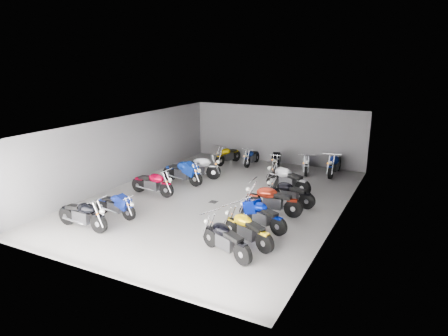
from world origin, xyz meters
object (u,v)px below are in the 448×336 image
(motorcycle_back_b, at_px, (228,155))
(motorcycle_left_f, at_px, (197,168))
(motorcycle_back_e, at_px, (306,163))
(motorcycle_back_f, at_px, (335,164))
(motorcycle_left_d, at_px, (153,183))
(motorcycle_left_e, at_px, (183,172))
(motorcycle_back_d, at_px, (277,160))
(motorcycle_right_b, at_px, (247,229))
(motorcycle_left_b, at_px, (116,205))
(motorcycle_right_d, at_px, (272,200))
(motorcycle_right_f, at_px, (287,179))
(motorcycle_left_a, at_px, (83,214))
(motorcycle_back_c, at_px, (252,157))
(motorcycle_right_c, at_px, (261,215))
(motorcycle_right_a, at_px, (225,239))
(motorcycle_right_e, at_px, (289,193))
(drain_grate, at_px, (213,202))

(motorcycle_back_b, bearing_deg, motorcycle_left_f, 101.64)
(motorcycle_back_e, relative_size, motorcycle_back_f, 0.86)
(motorcycle_left_d, height_order, motorcycle_left_e, motorcycle_left_e)
(motorcycle_back_d, bearing_deg, motorcycle_right_b, 92.54)
(motorcycle_left_d, relative_size, motorcycle_left_f, 0.97)
(motorcycle_left_b, xyz_separation_m, motorcycle_right_d, (5.12, 2.94, 0.09))
(motorcycle_left_b, distance_m, motorcycle_left_e, 4.66)
(motorcycle_left_b, distance_m, motorcycle_right_f, 7.49)
(motorcycle_left_b, distance_m, motorcycle_back_e, 10.28)
(motorcycle_left_b, relative_size, motorcycle_back_b, 0.93)
(motorcycle_left_a, xyz_separation_m, motorcycle_back_d, (3.36, 10.49, -0.03))
(motorcycle_back_c, distance_m, motorcycle_back_e, 3.13)
(motorcycle_right_c, xyz_separation_m, motorcycle_back_b, (-5.05, 7.48, -0.00))
(motorcycle_right_a, relative_size, motorcycle_back_c, 1.06)
(motorcycle_right_f, bearing_deg, motorcycle_right_e, -141.01)
(motorcycle_left_a, xyz_separation_m, motorcycle_left_d, (-0.04, 4.05, -0.01))
(motorcycle_right_c, bearing_deg, motorcycle_left_b, 124.25)
(motorcycle_right_a, relative_size, motorcycle_right_f, 0.89)
(motorcycle_right_f, bearing_deg, motorcycle_back_e, 19.57)
(motorcycle_left_b, distance_m, motorcycle_right_e, 6.81)
(motorcycle_right_d, relative_size, motorcycle_right_e, 1.08)
(motorcycle_left_d, height_order, motorcycle_back_d, motorcycle_left_d)
(drain_grate, bearing_deg, motorcycle_back_d, 84.32)
(motorcycle_right_a, xyz_separation_m, motorcycle_back_e, (-0.38, 10.00, -0.02))
(drain_grate, bearing_deg, motorcycle_right_b, -46.21)
(drain_grate, height_order, motorcycle_right_d, motorcycle_right_d)
(drain_grate, distance_m, motorcycle_back_d, 6.11)
(motorcycle_left_a, bearing_deg, motorcycle_left_b, 170.24)
(motorcycle_left_d, relative_size, motorcycle_right_a, 1.07)
(drain_grate, distance_m, motorcycle_left_a, 5.25)
(motorcycle_right_e, bearing_deg, motorcycle_right_f, 26.43)
(motorcycle_back_f, bearing_deg, motorcycle_left_f, 32.92)
(motorcycle_right_c, bearing_deg, motorcycle_back_e, 23.22)
(motorcycle_left_b, bearing_deg, motorcycle_left_e, -175.70)
(motorcycle_right_b, xyz_separation_m, motorcycle_back_e, (-0.66, 9.05, -0.02))
(motorcycle_right_c, relative_size, motorcycle_back_e, 1.01)
(motorcycle_right_c, bearing_deg, motorcycle_right_b, -159.26)
(motorcycle_left_b, bearing_deg, motorcycle_right_f, 144.42)
(drain_grate, bearing_deg, motorcycle_right_e, 20.37)
(motorcycle_left_e, distance_m, motorcycle_right_b, 7.01)
(drain_grate, distance_m, motorcycle_back_e, 6.49)
(motorcycle_back_d, xyz_separation_m, motorcycle_back_e, (1.56, 0.05, -0.01))
(motorcycle_right_e, xyz_separation_m, motorcycle_back_d, (-2.30, 4.98, -0.01))
(motorcycle_left_b, relative_size, motorcycle_right_d, 0.84)
(motorcycle_right_d, relative_size, motorcycle_back_d, 1.11)
(motorcycle_back_d, bearing_deg, motorcycle_left_d, 50.87)
(motorcycle_right_e, xyz_separation_m, motorcycle_back_f, (0.68, 5.25, 0.05))
(motorcycle_right_a, relative_size, motorcycle_right_e, 0.96)
(motorcycle_back_d, height_order, motorcycle_back_f, motorcycle_back_f)
(motorcycle_back_d, bearing_deg, motorcycle_right_e, 103.51)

